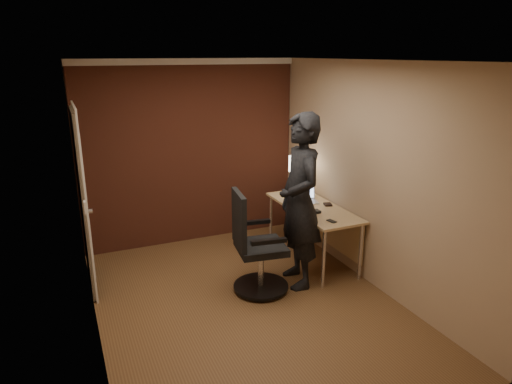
# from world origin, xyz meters

# --- Properties ---
(room) EXTENTS (4.00, 4.00, 4.00)m
(room) POSITION_xyz_m (-0.27, 1.54, 1.37)
(room) COLOR brown
(room) RESTS_ON ground
(desk) EXTENTS (0.60, 1.50, 0.73)m
(desk) POSITION_xyz_m (1.25, 0.67, 0.60)
(desk) COLOR #DAB87D
(desk) RESTS_ON ground
(desk_lamp) EXTENTS (0.22, 0.22, 0.54)m
(desk_lamp) POSITION_xyz_m (1.24, 1.14, 1.15)
(desk_lamp) COLOR silver
(desk_lamp) RESTS_ON desk
(laptop) EXTENTS (0.38, 0.33, 0.23)m
(laptop) POSITION_xyz_m (1.17, 0.90, 0.79)
(laptop) COLOR silver
(laptop) RESTS_ON desk
(mouse) EXTENTS (0.06, 0.10, 0.03)m
(mouse) POSITION_xyz_m (1.10, 0.44, 0.75)
(mouse) COLOR black
(mouse) RESTS_ON desk
(phone) EXTENTS (0.08, 0.12, 0.01)m
(phone) POSITION_xyz_m (1.10, 0.11, 0.73)
(phone) COLOR black
(phone) RESTS_ON desk
(wallet) EXTENTS (0.12, 0.13, 0.02)m
(wallet) POSITION_xyz_m (1.37, 0.62, 0.74)
(wallet) COLOR black
(wallet) RESTS_ON desk
(office_chair) EXTENTS (0.62, 0.68, 1.14)m
(office_chair) POSITION_xyz_m (0.19, 0.22, 0.50)
(office_chair) COLOR black
(office_chair) RESTS_ON ground
(person) EXTENTS (0.57, 0.78, 1.98)m
(person) POSITION_xyz_m (0.73, 0.21, 0.99)
(person) COLOR black
(person) RESTS_ON ground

